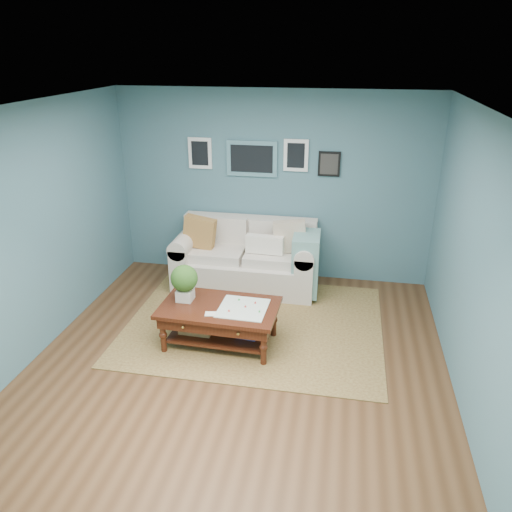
# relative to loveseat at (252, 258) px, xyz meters

# --- Properties ---
(room_shell) EXTENTS (5.00, 5.02, 2.70)m
(room_shell) POSITION_rel_loveseat_xyz_m (0.21, -1.97, 0.93)
(room_shell) COLOR brown
(room_shell) RESTS_ON ground
(area_rug) EXTENTS (3.12, 2.50, 0.01)m
(area_rug) POSITION_rel_loveseat_xyz_m (0.24, -1.07, -0.42)
(area_rug) COLOR brown
(area_rug) RESTS_ON ground
(loveseat) EXTENTS (2.04, 0.93, 1.05)m
(loveseat) POSITION_rel_loveseat_xyz_m (0.00, 0.00, 0.00)
(loveseat) COLOR beige
(loveseat) RESTS_ON ground
(coffee_table) EXTENTS (1.36, 0.82, 0.93)m
(coffee_table) POSITION_rel_loveseat_xyz_m (-0.15, -1.57, -0.01)
(coffee_table) COLOR #35130A
(coffee_table) RESTS_ON ground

